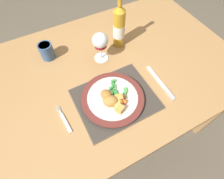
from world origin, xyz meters
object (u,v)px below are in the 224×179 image
at_px(dining_table, 104,80).
at_px(table_knife, 163,85).
at_px(wine_glass, 100,42).
at_px(bottle, 119,27).
at_px(dinner_plate, 113,98).
at_px(drinking_cup, 47,51).
at_px(fork, 65,121).

relative_size(dining_table, table_knife, 6.50).
relative_size(wine_glass, bottle, 0.51).
relative_size(dinner_plate, bottle, 0.90).
bearing_deg(table_knife, dinner_plate, 170.49).
height_order(dining_table, drinking_cup, drinking_cup).
bearing_deg(dinner_plate, dining_table, 76.30).
relative_size(dinner_plate, wine_glass, 1.77).
bearing_deg(fork, bottle, 35.39).
distance_m(fork, drinking_cup, 0.39).
distance_m(wine_glass, drinking_cup, 0.28).
xyz_separation_m(table_knife, wine_glass, (-0.18, 0.29, 0.11)).
relative_size(dining_table, drinking_cup, 16.49).
xyz_separation_m(dinner_plate, table_knife, (0.25, -0.04, -0.01)).
bearing_deg(wine_glass, fork, -139.59).
relative_size(table_knife, bottle, 0.70).
relative_size(table_knife, wine_glass, 1.38).
relative_size(dining_table, fork, 10.13).
xyz_separation_m(dinner_plate, drinking_cup, (-0.17, 0.39, 0.03)).
xyz_separation_m(wine_glass, drinking_cup, (-0.24, 0.14, -0.07)).
xyz_separation_m(dining_table, drinking_cup, (-0.21, 0.21, 0.13)).
xyz_separation_m(wine_glass, bottle, (0.13, 0.05, 0.00)).
bearing_deg(dinner_plate, wine_glass, 74.91).
bearing_deg(dining_table, table_knife, -46.52).
bearing_deg(table_knife, fork, 174.47).
height_order(dinner_plate, drinking_cup, drinking_cup).
relative_size(dinner_plate, fork, 2.00).
bearing_deg(table_knife, wine_glass, 121.22).
relative_size(dinner_plate, table_knife, 1.28).
xyz_separation_m(dining_table, dinner_plate, (-0.04, -0.17, 0.10)).
bearing_deg(drinking_cup, dinner_plate, -65.95).
height_order(dinner_plate, wine_glass, wine_glass).
xyz_separation_m(dinner_plate, fork, (-0.22, 0.00, -0.01)).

